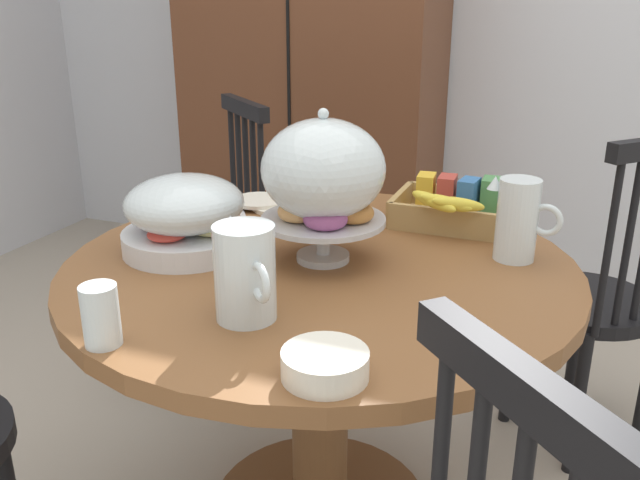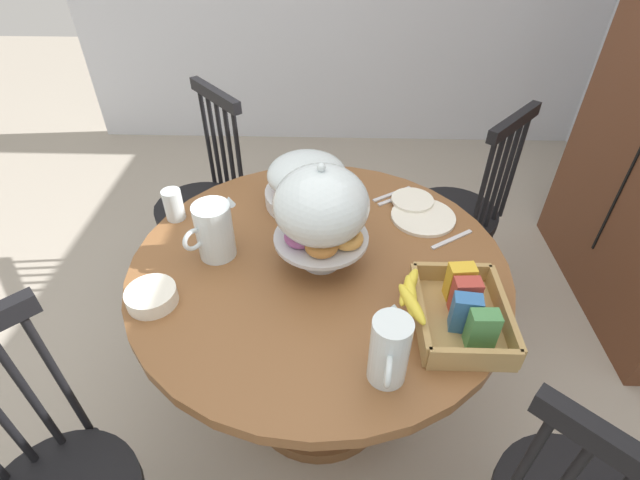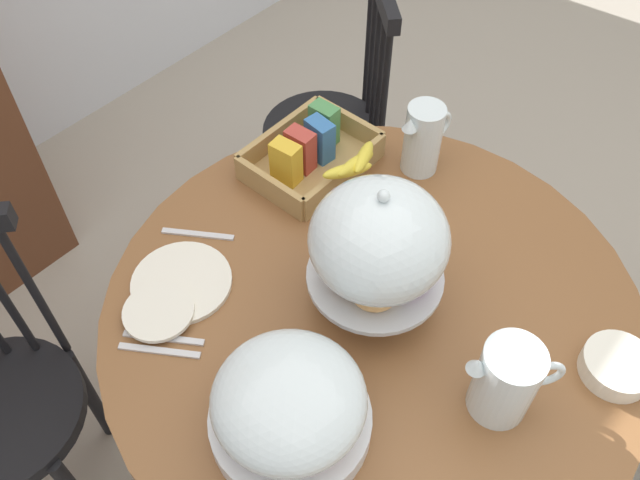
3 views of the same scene
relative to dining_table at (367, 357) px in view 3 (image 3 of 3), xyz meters
The scene contains 15 objects.
ground_plane 0.53m from the dining_table, 21.05° to the left, with size 10.00×10.00×0.00m, color #A89E8E.
dining_table is the anchor object (origin of this frame).
windsor_chair_by_cabinet 0.88m from the dining_table, 46.02° to the left, with size 0.47×0.47×0.97m.
windsor_chair_facing_door 0.88m from the dining_table, 136.79° to the left, with size 0.47×0.47×0.97m.
pastry_stand_with_dome 0.42m from the dining_table, 50.81° to the left, with size 0.28×0.28×0.34m.
fruit_platter_covered 0.44m from the dining_table, behind, with size 0.30×0.30×0.18m.
orange_juice_pitcher 0.54m from the dining_table, 23.02° to the left, with size 0.17×0.09×0.19m.
milk_pitcher 0.44m from the dining_table, 94.04° to the right, with size 0.16×0.15×0.18m.
cereal_basket 0.51m from the dining_table, 57.87° to the left, with size 0.32×0.30×0.12m.
china_plate_large 0.48m from the dining_table, 123.23° to the left, with size 0.22×0.22×0.01m, color white.
china_plate_small 0.51m from the dining_table, 134.30° to the left, with size 0.15×0.15×0.01m, color white.
cereal_bowl 0.55m from the dining_table, 67.59° to the right, with size 0.14×0.14×0.04m, color white.
table_knife 0.50m from the dining_table, 141.71° to the left, with size 0.17×0.01×0.01m, color silver.
dinner_fork 0.50m from the dining_table, 145.31° to the left, with size 0.17×0.01×0.01m, color silver.
soup_spoon 0.50m from the dining_table, 104.75° to the left, with size 0.17×0.01×0.01m, color silver.
Camera 3 is at (-0.79, -0.48, 1.92)m, focal length 37.34 mm.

